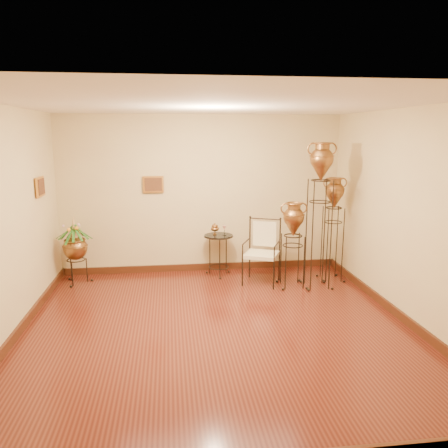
{
  "coord_description": "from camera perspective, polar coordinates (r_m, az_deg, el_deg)",
  "views": [
    {
      "loc": [
        -0.58,
        -5.24,
        2.45
      ],
      "look_at": [
        0.25,
        1.3,
        1.1
      ],
      "focal_mm": 35.0,
      "sensor_mm": 36.0,
      "label": 1
    }
  ],
  "objects": [
    {
      "name": "planter_urn",
      "position": [
        7.65,
        -18.88,
        -2.63
      ],
      "size": [
        0.81,
        0.81,
        1.17
      ],
      "rotation": [
        0.0,
        0.0,
        -0.36
      ],
      "color": "black",
      "rests_on": "ground"
    },
    {
      "name": "amphora_short",
      "position": [
        7.17,
        8.97,
        -2.64
      ],
      "size": [
        0.51,
        0.51,
        1.42
      ],
      "rotation": [
        0.0,
        0.0,
        -0.22
      ],
      "color": "black",
      "rests_on": "ground"
    },
    {
      "name": "amphora_mid",
      "position": [
        7.58,
        14.03,
        -0.57
      ],
      "size": [
        0.47,
        0.47,
        1.78
      ],
      "rotation": [
        0.0,
        0.0,
        -0.19
      ],
      "color": "black",
      "rests_on": "ground"
    },
    {
      "name": "side_table",
      "position": [
        7.72,
        -0.72,
        -3.97
      ],
      "size": [
        0.65,
        0.65,
        0.92
      ],
      "rotation": [
        0.0,
        0.0,
        0.38
      ],
      "color": "black",
      "rests_on": "ground"
    },
    {
      "name": "ground",
      "position": [
        5.81,
        -0.86,
        -13.36
      ],
      "size": [
        5.0,
        5.0,
        0.0
      ],
      "primitive_type": "plane",
      "color": "#572014",
      "rests_on": "ground"
    },
    {
      "name": "amphora_tall",
      "position": [
        7.12,
        12.34,
        1.26
      ],
      "size": [
        0.57,
        0.57,
        2.37
      ],
      "rotation": [
        0.0,
        0.0,
        -0.25
      ],
      "color": "black",
      "rests_on": "ground"
    },
    {
      "name": "room_shell",
      "position": [
        5.32,
        -0.99,
        3.84
      ],
      "size": [
        5.02,
        5.02,
        2.81
      ],
      "color": "#D1C387",
      "rests_on": "ground"
    },
    {
      "name": "armchair",
      "position": [
        7.29,
        4.92,
        -3.67
      ],
      "size": [
        0.78,
        0.76,
        1.08
      ],
      "rotation": [
        0.0,
        0.0,
        -0.43
      ],
      "color": "black",
      "rests_on": "ground"
    }
  ]
}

